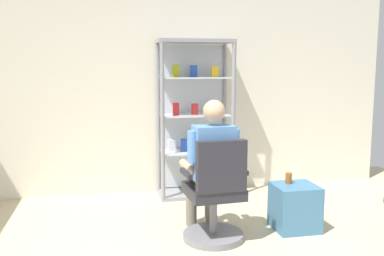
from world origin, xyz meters
name	(u,v)px	position (x,y,z in m)	size (l,w,h in m)	color
back_wall	(159,85)	(0.00, 3.00, 1.35)	(6.00, 0.10, 2.70)	silver
display_cabinet_main	(194,118)	(0.40, 2.76, 0.96)	(0.90, 0.45, 1.90)	gray
office_chair	(215,200)	(0.28, 1.26, 0.39)	(0.58, 0.56, 0.96)	slate
seated_shopkeeper	(210,161)	(0.27, 1.42, 0.71)	(0.51, 0.58, 1.29)	slate
storage_crate	(295,207)	(1.12, 1.39, 0.22)	(0.41, 0.39, 0.44)	teal
tea_glass	(289,178)	(1.08, 1.46, 0.50)	(0.06, 0.06, 0.11)	brown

